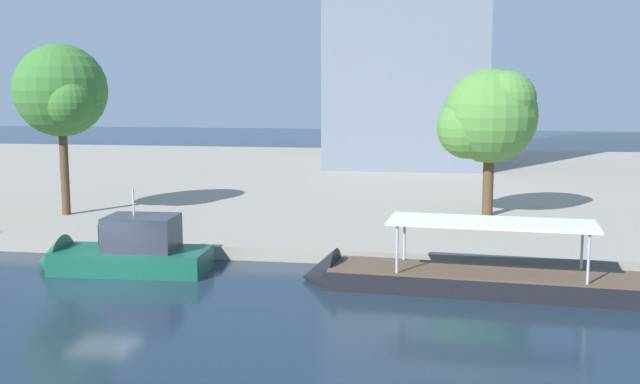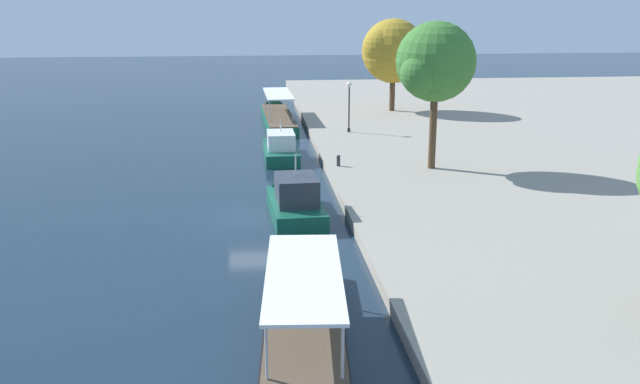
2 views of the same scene
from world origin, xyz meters
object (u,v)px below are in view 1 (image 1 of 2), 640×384
motor_yacht_2 (119,257)px  tour_boat_3 (461,283)px  tree_1 (488,116)px  tree_2 (61,92)px

motor_yacht_2 → tour_boat_3: bearing=174.5°
tree_1 → tree_2: 23.88m
tree_2 → tour_boat_3: bearing=-24.8°
tree_1 → tour_boat_3: bearing=-96.8°
tree_1 → tree_2: (-23.56, -3.68, 1.37)m
tree_2 → tree_1: bearing=8.9°
tour_boat_3 → tree_2: 25.22m
motor_yacht_2 → tour_boat_3: size_ratio=0.55×
motor_yacht_2 → tree_1: 21.58m
tree_1 → tree_2: bearing=-171.1°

